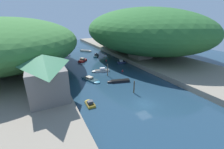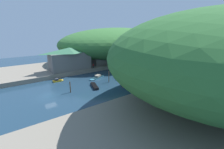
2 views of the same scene
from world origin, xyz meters
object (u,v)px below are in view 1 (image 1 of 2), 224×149
(boat_far_right_bank, at_px, (66,55))
(boat_mid_channel, at_px, (122,62))
(boathouse_shed, at_px, (38,65))
(boat_navy_launch, at_px, (96,55))
(waterfront_building, at_px, (45,73))
(boat_moored_right, at_px, (91,80))
(boat_far_upstream, at_px, (118,81))
(channel_buoy_far, at_px, (123,71))
(channel_buoy_near, at_px, (106,61))
(boat_near_quay, at_px, (86,51))
(person_on_quay, at_px, (58,73))
(boat_yellow_tender, at_px, (100,71))
(boat_small_dinghy, at_px, (83,60))
(boat_cabin_cruiser, at_px, (90,103))
(right_bank_cottage, at_px, (141,51))
(person_by_boathouse, at_px, (54,78))

(boat_far_right_bank, relative_size, boat_mid_channel, 1.49)
(boathouse_shed, distance_m, boat_navy_launch, 27.22)
(waterfront_building, xyz_separation_m, boat_moored_right, (10.88, 4.46, -5.06))
(waterfront_building, height_order, boat_far_upstream, waterfront_building)
(boathouse_shed, distance_m, channel_buoy_far, 24.28)
(waterfront_building, distance_m, channel_buoy_near, 30.18)
(boat_far_upstream, xyz_separation_m, boat_far_right_bank, (-6.22, 36.59, -0.03))
(boat_mid_channel, bearing_deg, boat_far_right_bank, -132.30)
(boat_near_quay, bearing_deg, channel_buoy_near, 47.41)
(person_on_quay, bearing_deg, boathouse_shed, 39.01)
(boat_near_quay, relative_size, boat_moored_right, 0.85)
(boathouse_shed, xyz_separation_m, boat_yellow_tender, (16.80, -4.36, -3.03))
(waterfront_building, distance_m, boathouse_shed, 14.36)
(boat_near_quay, xyz_separation_m, boat_mid_channel, (5.59, -25.28, 0.07))
(boat_small_dinghy, bearing_deg, boat_near_quay, 110.52)
(boat_navy_launch, relative_size, boat_near_quay, 1.01)
(boat_navy_launch, height_order, person_on_quay, person_on_quay)
(boat_cabin_cruiser, relative_size, channel_buoy_near, 4.04)
(boat_navy_launch, distance_m, boat_far_upstream, 28.84)
(boat_small_dinghy, height_order, boat_mid_channel, boat_small_dinghy)
(boathouse_shed, relative_size, right_bank_cottage, 1.34)
(boat_navy_launch, xyz_separation_m, channel_buoy_far, (0.05, -22.15, -0.14))
(boat_far_upstream, relative_size, boat_near_quay, 1.11)
(boat_yellow_tender, bearing_deg, person_by_boathouse, 122.04)
(boat_small_dinghy, xyz_separation_m, boat_mid_channel, (12.16, -8.93, -0.02))
(boat_far_right_bank, bearing_deg, waterfront_building, 40.13)
(boat_cabin_cruiser, bearing_deg, channel_buoy_near, 60.23)
(boat_near_quay, bearing_deg, boat_cabin_cruiser, 26.85)
(person_on_quay, bearing_deg, boat_navy_launch, -34.91)
(boat_navy_launch, bearing_deg, boat_mid_channel, -38.95)
(waterfront_building, relative_size, boat_far_right_bank, 2.74)
(boat_mid_channel, relative_size, person_by_boathouse, 2.12)
(boat_cabin_cruiser, distance_m, boat_far_upstream, 12.14)
(right_bank_cottage, height_order, boat_small_dinghy, right_bank_cottage)
(boat_navy_launch, relative_size, person_by_boathouse, 3.24)
(waterfront_building, distance_m, boat_yellow_tender, 19.21)
(waterfront_building, height_order, person_by_boathouse, waterfront_building)
(boat_yellow_tender, bearing_deg, boat_cabin_cruiser, 163.37)
(right_bank_cottage, distance_m, boat_near_quay, 29.26)
(boat_far_right_bank, bearing_deg, channel_buoy_near, 90.40)
(boat_far_upstream, height_order, boat_moored_right, boat_moored_right)
(right_bank_cottage, height_order, person_on_quay, right_bank_cottage)
(waterfront_building, xyz_separation_m, boat_small_dinghy, (14.47, 24.02, -4.90))
(right_bank_cottage, relative_size, boat_cabin_cruiser, 2.41)
(boat_far_right_bank, relative_size, channel_buoy_near, 6.95)
(boat_small_dinghy, bearing_deg, boat_far_right_bank, 149.86)
(boat_navy_launch, distance_m, boat_cabin_cruiser, 38.39)
(boat_mid_channel, bearing_deg, boathouse_shed, -77.00)
(boat_cabin_cruiser, distance_m, boat_mid_channel, 29.44)
(boat_far_upstream, bearing_deg, boat_moored_right, 69.98)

